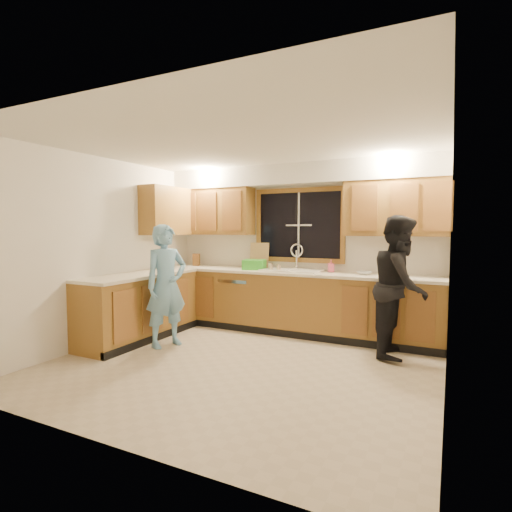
{
  "coord_description": "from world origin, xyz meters",
  "views": [
    {
      "loc": [
        2.12,
        -3.91,
        1.56
      ],
      "look_at": [
        -0.13,
        0.65,
        1.2
      ],
      "focal_mm": 28.0,
      "sensor_mm": 36.0,
      "label": 1
    }
  ],
  "objects": [
    {
      "name": "base_cabinets_back",
      "position": [
        0.0,
        1.6,
        0.44
      ],
      "size": [
        4.2,
        0.6,
        0.88
      ],
      "primitive_type": "cube",
      "color": "olive",
      "rests_on": "ground"
    },
    {
      "name": "wall_right",
      "position": [
        2.1,
        0.0,
        1.25
      ],
      "size": [
        0.0,
        3.8,
        3.8
      ],
      "primitive_type": "plane",
      "rotation": [
        1.57,
        0.0,
        -1.57
      ],
      "color": "silver",
      "rests_on": "ground"
    },
    {
      "name": "floor",
      "position": [
        0.0,
        0.0,
        0.0
      ],
      "size": [
        4.2,
        4.2,
        0.0
      ],
      "primitive_type": "plane",
      "color": "#C0AE94",
      "rests_on": "ground"
    },
    {
      "name": "ceiling",
      "position": [
        0.0,
        0.0,
        2.5
      ],
      "size": [
        4.2,
        4.2,
        0.0
      ],
      "primitive_type": "plane",
      "rotation": [
        3.14,
        0.0,
        0.0
      ],
      "color": "silver"
    },
    {
      "name": "base_cabinets_left",
      "position": [
        -1.8,
        0.35,
        0.44
      ],
      "size": [
        0.6,
        1.9,
        0.88
      ],
      "primitive_type": "cube",
      "color": "olive",
      "rests_on": "ground"
    },
    {
      "name": "bowl",
      "position": [
        1.06,
        1.61,
        0.94
      ],
      "size": [
        0.22,
        0.22,
        0.05
      ],
      "primitive_type": "imported",
      "rotation": [
        0.0,
        0.0,
        -0.18
      ],
      "color": "silver",
      "rests_on": "countertop_back"
    },
    {
      "name": "upper_cabinets_right",
      "position": [
        1.43,
        1.73,
        1.83
      ],
      "size": [
        1.35,
        0.33,
        0.75
      ],
      "primitive_type": "cube",
      "color": "olive",
      "rests_on": "wall_back"
    },
    {
      "name": "man",
      "position": [
        -1.24,
        0.24,
        0.8
      ],
      "size": [
        0.57,
        0.69,
        1.61
      ],
      "primitive_type": "imported",
      "rotation": [
        0.0,
        0.0,
        1.19
      ],
      "color": "#6FA8D2",
      "rests_on": "floor"
    },
    {
      "name": "window_frame",
      "position": [
        0.0,
        1.89,
        1.6
      ],
      "size": [
        1.44,
        0.03,
        1.14
      ],
      "color": "black",
      "rests_on": "wall_back"
    },
    {
      "name": "upper_cabinets_return",
      "position": [
        -1.94,
        1.12,
        1.83
      ],
      "size": [
        0.33,
        0.9,
        0.75
      ],
      "primitive_type": "cube",
      "color": "olive",
      "rests_on": "wall_left"
    },
    {
      "name": "cutting_board",
      "position": [
        -0.64,
        1.82,
        1.12
      ],
      "size": [
        0.32,
        0.16,
        0.4
      ],
      "primitive_type": "cube",
      "rotation": [
        -0.21,
        0.0,
        0.2
      ],
      "color": "tan",
      "rests_on": "countertop_back"
    },
    {
      "name": "dish_crate",
      "position": [
        -0.61,
        1.58,
        0.99
      ],
      "size": [
        0.38,
        0.36,
        0.15
      ],
      "primitive_type": "cube",
      "rotation": [
        0.0,
        0.0,
        0.23
      ],
      "color": "green",
      "rests_on": "countertop_back"
    },
    {
      "name": "dishwasher",
      "position": [
        -0.85,
        1.59,
        0.41
      ],
      "size": [
        0.6,
        0.56,
        0.82
      ],
      "primitive_type": "cube",
      "color": "silver",
      "rests_on": "floor"
    },
    {
      "name": "countertop_left",
      "position": [
        -1.79,
        0.35,
        0.9
      ],
      "size": [
        0.63,
        1.9,
        0.04
      ],
      "primitive_type": "cube",
      "color": "#EFE2C9",
      "rests_on": "base_cabinets_left"
    },
    {
      "name": "can_left",
      "position": [
        -0.28,
        1.45,
        0.98
      ],
      "size": [
        0.08,
        0.08,
        0.12
      ],
      "primitive_type": "cylinder",
      "rotation": [
        0.0,
        0.0,
        0.4
      ],
      "color": "beige",
      "rests_on": "countertop_back"
    },
    {
      "name": "stove",
      "position": [
        -1.8,
        -0.22,
        0.45
      ],
      "size": [
        0.58,
        0.75,
        0.9
      ],
      "primitive_type": "cube",
      "color": "silver",
      "rests_on": "floor"
    },
    {
      "name": "wall_left",
      "position": [
        -2.1,
        0.0,
        1.25
      ],
      "size": [
        0.0,
        3.8,
        3.8
      ],
      "primitive_type": "plane",
      "rotation": [
        1.57,
        0.0,
        1.57
      ],
      "color": "silver",
      "rests_on": "ground"
    },
    {
      "name": "sink",
      "position": [
        0.0,
        1.6,
        0.86
      ],
      "size": [
        0.86,
        0.52,
        0.57
      ],
      "color": "white",
      "rests_on": "countertop_back"
    },
    {
      "name": "woman",
      "position": [
        1.57,
        1.15,
        0.86
      ],
      "size": [
        0.66,
        0.84,
        1.71
      ],
      "primitive_type": "imported",
      "rotation": [
        0.0,
        0.0,
        1.55
      ],
      "color": "black",
      "rests_on": "floor"
    },
    {
      "name": "can_right",
      "position": [
        -0.14,
        1.43,
        0.98
      ],
      "size": [
        0.06,
        0.06,
        0.11
      ],
      "primitive_type": "cylinder",
      "rotation": [
        0.0,
        0.0,
        0.03
      ],
      "color": "beige",
      "rests_on": "countertop_back"
    },
    {
      "name": "wall_back",
      "position": [
        0.0,
        1.9,
        1.25
      ],
      "size": [
        4.2,
        0.0,
        4.2
      ],
      "primitive_type": "plane",
      "rotation": [
        1.57,
        0.0,
        0.0
      ],
      "color": "silver",
      "rests_on": "ground"
    },
    {
      "name": "soap_bottle",
      "position": [
        0.55,
        1.75,
        1.01
      ],
      "size": [
        0.11,
        0.11,
        0.18
      ],
      "primitive_type": "imported",
      "rotation": [
        0.0,
        0.0,
        0.43
      ],
      "color": "#F35C86",
      "rests_on": "countertop_back"
    },
    {
      "name": "soffit",
      "position": [
        0.0,
        1.72,
        2.35
      ],
      "size": [
        4.2,
        0.35,
        0.3
      ],
      "primitive_type": "cube",
      "color": "beige",
      "rests_on": "wall_back"
    },
    {
      "name": "countertop_back",
      "position": [
        0.0,
        1.58,
        0.9
      ],
      "size": [
        4.2,
        0.63,
        0.04
      ],
      "primitive_type": "cube",
      "color": "#EFE2C9",
      "rests_on": "base_cabinets_back"
    },
    {
      "name": "upper_cabinets_left",
      "position": [
        -1.43,
        1.73,
        1.83
      ],
      "size": [
        1.35,
        0.33,
        0.75
      ],
      "primitive_type": "cube",
      "color": "olive",
      "rests_on": "wall_back"
    },
    {
      "name": "knife_block",
      "position": [
        -1.77,
        1.7,
        1.02
      ],
      "size": [
        0.14,
        0.13,
        0.2
      ],
      "primitive_type": "cube",
      "rotation": [
        0.0,
        0.0,
        0.39
      ],
      "color": "brown",
      "rests_on": "countertop_back"
    }
  ]
}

